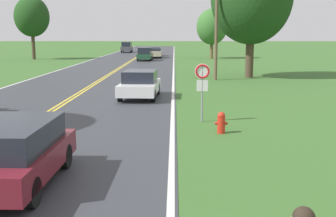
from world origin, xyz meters
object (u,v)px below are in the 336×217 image
(car_champagne_sedan_receding, at_px, (155,53))
(car_dark_blue_hatchback_distant, at_px, (155,51))
(car_maroon_hatchback_nearest, at_px, (13,152))
(fire_hydrant, at_px, (221,122))
(car_white_sedan_mid_near, at_px, (140,84))
(tree_mid_treeline, at_px, (32,17))
(car_dark_grey_suv_horizon, at_px, (127,47))
(traffic_sign, at_px, (202,78))
(car_dark_green_van_mid_far, at_px, (145,54))
(tree_left_verge, at_px, (212,27))

(car_champagne_sedan_receding, bearing_deg, car_dark_blue_hatchback_distant, -177.73)
(car_maroon_hatchback_nearest, xyz_separation_m, car_champagne_sedan_receding, (0.93, 51.58, -0.02))
(fire_hydrant, bearing_deg, car_white_sedan_mid_near, 113.14)
(fire_hydrant, distance_m, tree_mid_treeline, 47.69)
(fire_hydrant, xyz_separation_m, car_maroon_hatchback_nearest, (-5.30, -5.18, 0.40))
(fire_hydrant, distance_m, car_white_sedan_mid_near, 8.88)
(tree_mid_treeline, relative_size, car_dark_grey_suv_horizon, 1.72)
(tree_mid_treeline, xyz_separation_m, car_white_sedan_mid_near, (17.17, -34.50, -4.87))
(traffic_sign, xyz_separation_m, car_dark_green_van_mid_far, (-4.86, 38.18, -0.83))
(tree_mid_treeline, distance_m, car_champagne_sedan_receding, 17.40)
(fire_hydrant, height_order, car_dark_green_van_mid_far, car_dark_green_van_mid_far)
(car_maroon_hatchback_nearest, height_order, car_dark_grey_suv_horizon, car_dark_grey_suv_horizon)
(fire_hydrant, xyz_separation_m, traffic_sign, (-0.55, 1.90, 1.33))
(tree_left_verge, height_order, car_dark_green_van_mid_far, tree_left_verge)
(car_dark_green_van_mid_far, xyz_separation_m, car_dark_blue_hatchback_distant, (0.79, 11.35, -0.08))
(car_dark_blue_hatchback_distant, bearing_deg, car_champagne_sedan_receding, 4.43)
(tree_left_verge, bearing_deg, car_dark_blue_hatchback_distant, 141.85)
(car_champagne_sedan_receding, xyz_separation_m, car_dark_grey_suv_horizon, (-6.09, 17.96, 0.26))
(car_maroon_hatchback_nearest, bearing_deg, traffic_sign, 146.72)
(fire_hydrant, bearing_deg, car_maroon_hatchback_nearest, -135.64)
(car_white_sedan_mid_near, distance_m, car_dark_blue_hatchback_distant, 43.28)
(tree_mid_treeline, height_order, car_dark_green_van_mid_far, tree_mid_treeline)
(tree_left_verge, bearing_deg, car_dark_grey_suv_horizon, 125.90)
(car_dark_green_van_mid_far, distance_m, car_dark_grey_suv_horizon, 24.80)
(fire_hydrant, relative_size, car_white_sedan_mid_near, 0.17)
(car_dark_blue_hatchback_distant, relative_size, car_dark_grey_suv_horizon, 0.77)
(car_champagne_sedan_receding, xyz_separation_m, car_dark_blue_hatchback_distant, (-0.26, 5.02, 0.05))
(car_white_sedan_mid_near, bearing_deg, car_dark_green_van_mid_far, -173.93)
(tree_mid_treeline, relative_size, car_dark_blue_hatchback_distant, 2.22)
(fire_hydrant, xyz_separation_m, tree_mid_treeline, (-20.65, 42.67, 5.25))
(tree_left_verge, distance_m, car_dark_blue_hatchback_distant, 11.00)
(car_champagne_sedan_receding, bearing_deg, car_white_sedan_mid_near, 0.68)
(fire_hydrant, bearing_deg, car_champagne_sedan_receding, 95.38)
(tree_mid_treeline, height_order, car_white_sedan_mid_near, tree_mid_treeline)
(car_dark_blue_hatchback_distant, bearing_deg, tree_left_verge, 53.38)
(traffic_sign, relative_size, car_maroon_hatchback_nearest, 0.56)
(traffic_sign, height_order, car_dark_grey_suv_horizon, traffic_sign)
(fire_hydrant, distance_m, traffic_sign, 2.38)
(tree_left_verge, xyz_separation_m, car_dark_green_van_mid_far, (-8.98, -4.91, -3.47))
(car_dark_blue_hatchback_distant, bearing_deg, car_white_sedan_mid_near, 3.03)
(car_white_sedan_mid_near, bearing_deg, car_dark_grey_suv_horizon, -170.31)
(tree_left_verge, xyz_separation_m, car_champagne_sedan_receding, (-7.93, 1.41, -3.60))
(car_white_sedan_mid_near, xyz_separation_m, car_dark_green_van_mid_far, (-1.92, 31.92, 0.13))
(tree_left_verge, xyz_separation_m, tree_mid_treeline, (-24.22, -2.33, 1.28))
(car_maroon_hatchback_nearest, relative_size, car_dark_grey_suv_horizon, 0.84)
(car_champagne_sedan_receding, bearing_deg, fire_hydrant, 4.74)
(traffic_sign, xyz_separation_m, car_champagne_sedan_receding, (-3.82, 44.50, -0.96))
(tree_left_verge, distance_m, car_champagne_sedan_receding, 8.82)
(car_dark_grey_suv_horizon, bearing_deg, fire_hydrant, -171.55)
(fire_hydrant, relative_size, traffic_sign, 0.33)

